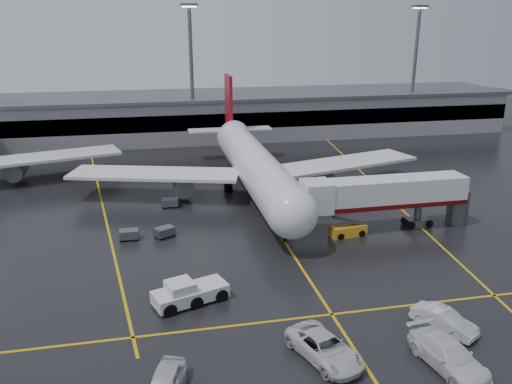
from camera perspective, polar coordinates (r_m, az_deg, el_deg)
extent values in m
plane|color=black|center=(61.72, 1.44, -2.84)|extent=(220.00, 220.00, 0.00)
cube|color=gold|center=(61.72, 1.44, -2.83)|extent=(0.25, 90.00, 0.02)
cube|color=gold|center=(42.75, 8.37, -13.23)|extent=(60.00, 0.25, 0.02)
cube|color=gold|center=(69.98, -16.68, -1.04)|extent=(9.99, 69.35, 0.02)
cube|color=gold|center=(76.38, 12.95, 0.87)|extent=(7.57, 69.64, 0.02)
cube|color=gray|center=(106.45, -4.52, 8.34)|extent=(120.00, 18.00, 8.00)
cube|color=black|center=(97.77, -3.84, 7.77)|extent=(120.00, 0.40, 3.00)
cube|color=#595B60|center=(105.80, -4.58, 10.63)|extent=(122.00, 19.00, 0.60)
cylinder|color=#595B60|center=(98.86, -7.12, 12.47)|extent=(0.70, 0.70, 25.00)
cube|color=#595B60|center=(98.44, -7.42, 19.84)|extent=(3.00, 1.20, 0.50)
cube|color=#FFE5B2|center=(98.43, -7.42, 19.67)|extent=(2.60, 0.90, 0.20)
cylinder|color=#595B60|center=(112.02, 17.06, 12.49)|extent=(0.70, 0.70, 25.00)
cube|color=#595B60|center=(111.64, 17.69, 18.97)|extent=(3.00, 1.20, 0.50)
cube|color=#FFE5B2|center=(111.63, 17.67, 18.82)|extent=(2.60, 0.90, 0.20)
cylinder|color=silver|center=(67.83, -0.08, 2.86)|extent=(5.20, 36.00, 5.20)
sphere|color=silver|center=(51.19, 4.03, -2.39)|extent=(5.20, 5.20, 5.20)
cone|color=silver|center=(87.81, -2.89, 6.79)|extent=(4.94, 8.00, 4.94)
cube|color=maroon|center=(87.95, -3.05, 10.04)|extent=(0.50, 5.50, 8.50)
cube|color=silver|center=(87.77, -2.90, 6.91)|extent=(14.00, 3.00, 0.25)
cube|color=silver|center=(68.65, -11.12, 2.00)|extent=(22.80, 11.83, 0.40)
cube|color=silver|center=(73.53, 9.58, 3.17)|extent=(22.80, 11.83, 0.40)
cylinder|color=#595B60|center=(68.20, -8.09, 0.83)|extent=(2.60, 4.50, 2.60)
cylinder|color=#595B60|center=(71.82, 7.20, 1.76)|extent=(2.60, 4.50, 2.60)
cylinder|color=#595B60|center=(55.05, 3.12, -4.43)|extent=(0.56, 0.56, 2.00)
cylinder|color=#595B60|center=(71.03, -3.10, 0.85)|extent=(0.56, 0.56, 2.00)
cylinder|color=#595B60|center=(72.22, 1.92, 1.16)|extent=(0.56, 0.56, 2.00)
cylinder|color=black|center=(55.26, 3.11, -4.95)|extent=(0.40, 1.10, 1.10)
cylinder|color=black|center=(71.16, -3.09, 0.51)|extent=(1.00, 1.40, 1.40)
cylinder|color=black|center=(72.35, 1.92, 0.82)|extent=(1.00, 1.40, 1.40)
cube|color=silver|center=(81.78, -22.59, 3.54)|extent=(22.80, 11.83, 0.40)
cylinder|color=#595B60|center=(81.91, -24.98, 2.23)|extent=(2.60, 4.50, 2.60)
cube|color=silver|center=(58.83, 14.29, 0.05)|extent=(18.00, 3.20, 3.00)
cube|color=#4F0608|center=(59.24, 14.19, -1.14)|extent=(18.00, 3.30, 0.50)
cube|color=silver|center=(55.79, 6.69, -0.49)|extent=(3.00, 3.40, 3.30)
cylinder|color=#595B60|center=(61.57, 17.44, -2.28)|extent=(0.80, 0.80, 3.00)
cube|color=#595B60|center=(61.93, 17.35, -3.19)|extent=(2.60, 1.60, 0.90)
cylinder|color=#595B60|center=(63.94, 21.41, -1.48)|extent=(2.40, 2.40, 4.00)
cylinder|color=black|center=(61.42, 16.45, -3.28)|extent=(0.90, 1.80, 0.90)
cylinder|color=black|center=(62.46, 18.23, -3.09)|extent=(0.90, 1.80, 0.90)
cube|color=silver|center=(43.89, -7.26, -11.09)|extent=(6.63, 4.34, 1.06)
cube|color=silver|center=(43.18, -8.39, -10.34)|extent=(2.69, 2.69, 0.88)
cube|color=black|center=(43.18, -8.39, -10.34)|extent=(2.42, 2.42, 0.79)
cylinder|color=black|center=(43.33, -10.07, -12.13)|extent=(1.94, 2.87, 1.15)
cylinder|color=black|center=(44.05, -7.24, -11.44)|extent=(1.94, 2.87, 1.15)
cylinder|color=black|center=(44.87, -4.52, -10.75)|extent=(1.94, 2.87, 1.15)
cube|color=gold|center=(57.34, 10.12, -4.18)|extent=(4.10, 2.17, 1.19)
cube|color=#595B60|center=(56.92, 10.19, -3.12)|extent=(3.87, 1.51, 1.36)
cylinder|color=black|center=(56.84, 8.97, -4.62)|extent=(1.02, 1.93, 0.76)
cylinder|color=black|center=(58.08, 11.22, -4.25)|extent=(1.02, 1.93, 0.76)
imported|color=silver|center=(37.39, 7.59, -16.70)|extent=(4.83, 6.88, 1.74)
imported|color=silver|center=(38.51, 20.53, -16.55)|extent=(3.66, 6.86, 1.89)
imported|color=silver|center=(42.51, 20.06, -13.16)|extent=(3.99, 5.18, 1.64)
cube|color=#595B60|center=(56.90, -10.07, -4.30)|extent=(2.37, 2.08, 0.90)
cylinder|color=black|center=(56.33, -10.50, -5.09)|extent=(0.40, 0.20, 0.40)
cylinder|color=black|center=(57.04, -9.09, -4.70)|extent=(0.40, 0.20, 0.40)
cylinder|color=black|center=(57.14, -10.99, -4.77)|extent=(0.40, 0.20, 0.40)
cylinder|color=black|center=(57.84, -9.60, -4.40)|extent=(0.40, 0.20, 0.40)
cube|color=#595B60|center=(57.01, -13.85, -4.52)|extent=(2.03, 1.34, 0.90)
cylinder|color=black|center=(56.80, -14.65, -5.19)|extent=(0.40, 0.20, 0.40)
cylinder|color=black|center=(56.68, -13.03, -5.11)|extent=(0.40, 0.20, 0.40)
cylinder|color=black|center=(57.72, -14.59, -4.80)|extent=(0.40, 0.20, 0.40)
cylinder|color=black|center=(57.60, -13.00, -4.72)|extent=(0.40, 0.20, 0.40)
cube|color=#595B60|center=(65.85, -9.47, -1.12)|extent=(2.10, 1.46, 0.90)
cylinder|color=black|center=(65.58, -10.17, -1.67)|extent=(0.40, 0.20, 0.40)
cylinder|color=black|center=(65.50, -8.77, -1.62)|extent=(0.40, 0.20, 0.40)
cylinder|color=black|center=(66.52, -10.13, -1.38)|extent=(0.40, 0.20, 0.40)
cylinder|color=black|center=(66.45, -8.75, -1.33)|extent=(0.40, 0.20, 0.40)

